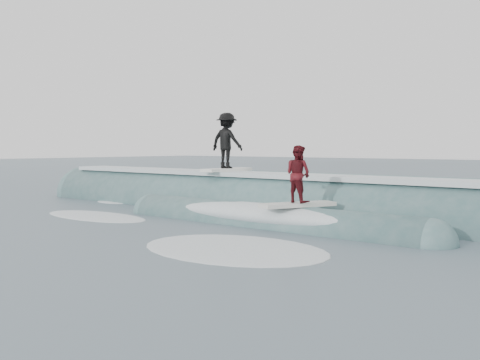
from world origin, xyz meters
The scene contains 6 objects.
ground centered at (0.00, 0.00, 0.00)m, with size 160.00×160.00×0.00m, color #394A53.
breaking_wave centered at (0.26, 3.13, 0.04)m, with size 21.45×4.00×2.45m.
surfer_black centered at (-1.39, 3.45, 2.26)m, with size 1.24×2.02×1.97m.
surfer_red centered at (2.89, 1.25, 1.30)m, with size 1.38×2.04×1.56m.
whitewater centered at (0.62, -0.53, 0.00)m, with size 13.75×6.53×0.10m.
far_swells centered at (-0.60, 17.65, 0.00)m, with size 37.58×8.65×0.80m.
Camera 1 is at (10.35, -10.20, 2.12)m, focal length 40.00 mm.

